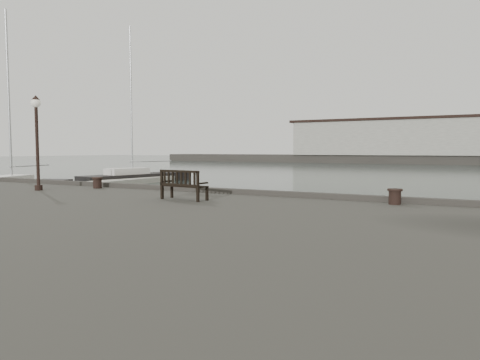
% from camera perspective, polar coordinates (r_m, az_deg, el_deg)
% --- Properties ---
extents(ground, '(400.00, 400.00, 0.00)m').
position_cam_1_polar(ground, '(16.12, -1.22, -7.28)').
color(ground, black).
rests_on(ground, ground).
extents(pontoon, '(2.00, 24.00, 0.50)m').
position_cam_1_polar(pontoon, '(36.65, -21.29, -0.82)').
color(pontoon, '#AFADA2').
rests_on(pontoon, ground).
extents(breakwater, '(140.00, 9.50, 12.20)m').
position_cam_1_polar(breakwater, '(106.52, 21.44, 4.34)').
color(breakwater, '#383530').
rests_on(breakwater, ground).
extents(bench, '(1.66, 0.71, 0.93)m').
position_cam_1_polar(bench, '(13.84, -7.52, -1.41)').
color(bench, black).
rests_on(bench, quay).
extents(bollard_left, '(0.46, 0.46, 0.46)m').
position_cam_1_polar(bollard_left, '(18.88, -18.48, -0.34)').
color(bollard_left, black).
rests_on(bollard_left, quay).
extents(bollard_right, '(0.57, 0.57, 0.46)m').
position_cam_1_polar(bollard_right, '(13.36, 19.94, -2.10)').
color(bollard_right, black).
rests_on(bollard_right, quay).
extents(lamp_post, '(0.38, 0.38, 3.75)m').
position_cam_1_polar(lamp_post, '(18.74, -25.48, 6.10)').
color(lamp_post, black).
rests_on(lamp_post, quay).
extents(yacht_a, '(5.31, 10.12, 13.36)m').
position_cam_1_polar(yacht_a, '(34.34, -27.58, -1.32)').
color(yacht_a, black).
rests_on(yacht_a, ground).
extents(yacht_b, '(4.75, 12.40, 15.73)m').
position_cam_1_polar(yacht_b, '(43.95, -13.51, 0.10)').
color(yacht_b, black).
rests_on(yacht_b, ground).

